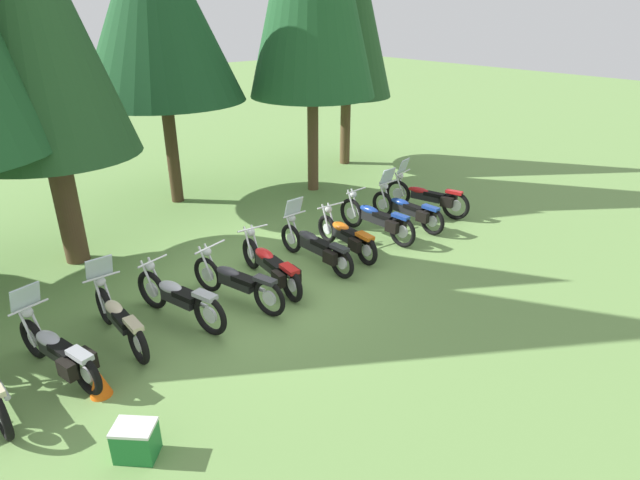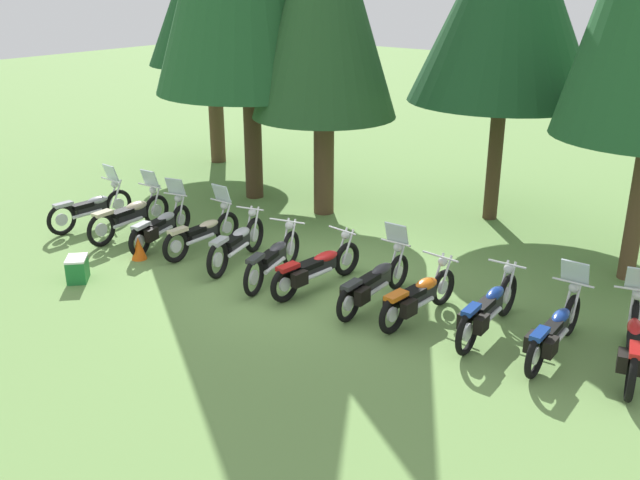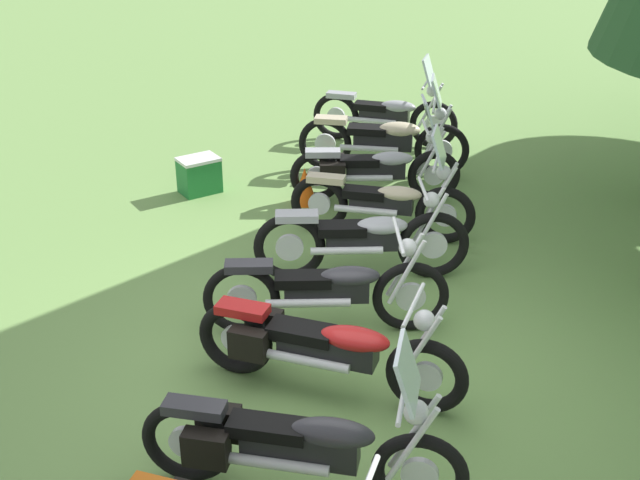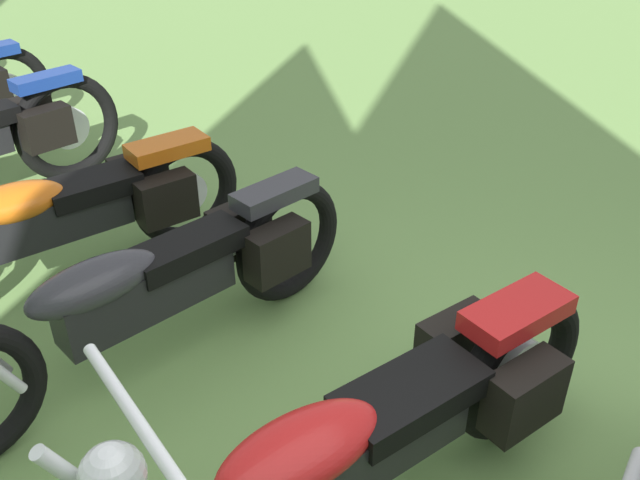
% 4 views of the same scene
% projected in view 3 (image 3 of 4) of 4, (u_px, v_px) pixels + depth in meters
% --- Properties ---
extents(ground_plane, '(80.00, 80.00, 0.00)m').
position_uv_depth(ground_plane, '(336.00, 363.00, 7.34)').
color(ground_plane, '#6B934C').
extents(motorcycle_0, '(0.76, 2.23, 1.37)m').
position_uv_depth(motorcycle_0, '(386.00, 114.00, 12.39)').
color(motorcycle_0, black).
rests_on(motorcycle_0, ground_plane).
extents(motorcycle_1, '(0.73, 2.36, 1.38)m').
position_uv_depth(motorcycle_1, '(385.00, 139.00, 11.28)').
color(motorcycle_1, black).
rests_on(motorcycle_1, ground_plane).
extents(motorcycle_2, '(0.85, 2.14, 1.35)m').
position_uv_depth(motorcycle_2, '(373.00, 168.00, 10.43)').
color(motorcycle_2, black).
rests_on(motorcycle_2, ground_plane).
extents(motorcycle_3, '(0.63, 2.16, 1.36)m').
position_uv_depth(motorcycle_3, '(384.00, 202.00, 9.46)').
color(motorcycle_3, black).
rests_on(motorcycle_3, ground_plane).
extents(motorcycle_4, '(0.81, 2.21, 1.03)m').
position_uv_depth(motorcycle_4, '(363.00, 239.00, 8.55)').
color(motorcycle_4, black).
rests_on(motorcycle_4, ground_plane).
extents(motorcycle_5, '(0.88, 2.24, 1.01)m').
position_uv_depth(motorcycle_5, '(328.00, 290.00, 7.61)').
color(motorcycle_5, black).
rests_on(motorcycle_5, ground_plane).
extents(motorcycle_6, '(0.74, 2.35, 0.99)m').
position_uv_depth(motorcycle_6, '(322.00, 347.00, 6.79)').
color(motorcycle_6, black).
rests_on(motorcycle_6, ground_plane).
extents(motorcycle_7, '(0.62, 2.33, 1.35)m').
position_uv_depth(motorcycle_7, '(295.00, 444.00, 5.67)').
color(motorcycle_7, black).
rests_on(motorcycle_7, ground_plane).
extents(picnic_cooler, '(0.62, 0.62, 0.48)m').
position_uv_depth(picnic_cooler, '(199.00, 175.00, 10.77)').
color(picnic_cooler, '#1E7233').
rests_on(picnic_cooler, ground_plane).
extents(traffic_cone, '(0.32, 0.32, 0.48)m').
position_uv_depth(traffic_cone, '(305.00, 186.00, 10.44)').
color(traffic_cone, '#EA590F').
rests_on(traffic_cone, ground_plane).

